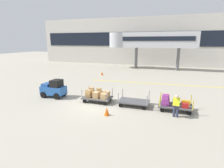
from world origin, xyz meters
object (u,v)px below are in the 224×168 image
baggage_tug (54,89)px  baggage_cart_tail (174,103)px  baggage_handler (176,105)px  baggage_cart_middle (134,102)px  safety_cone_near (107,111)px  baggage_cart_lead (97,95)px  safety_cone_far (102,73)px

baggage_tug → baggage_cart_tail: baggage_tug is taller
baggage_cart_tail → baggage_handler: bearing=-84.9°
baggage_cart_middle → safety_cone_near: size_ratio=5.47×
baggage_cart_lead → baggage_cart_middle: (3.01, 0.00, -0.21)m
baggage_handler → safety_cone_far: bearing=129.5°
safety_cone_near → safety_cone_far: same height
baggage_tug → baggage_cart_lead: baggage_tug is taller
safety_cone_far → safety_cone_near: bearing=-66.8°
baggage_cart_tail → baggage_handler: 1.27m
baggage_cart_middle → baggage_handler: baggage_handler is taller
safety_cone_near → safety_cone_far: size_ratio=1.00×
baggage_handler → safety_cone_far: size_ratio=2.84×
baggage_cart_lead → safety_cone_far: size_ratio=5.47×
baggage_handler → safety_cone_far: 15.79m
baggage_cart_lead → baggage_cart_tail: (5.91, 0.03, -0.03)m
baggage_cart_lead → safety_cone_near: baggage_cart_lead is taller
baggage_cart_tail → baggage_handler: (0.11, -1.22, 0.33)m
baggage_cart_tail → safety_cone_far: size_ratio=5.47×
safety_cone_far → baggage_cart_middle: bearing=-57.4°
baggage_tug → baggage_cart_middle: baggage_tug is taller
baggage_cart_middle → baggage_handler: bearing=-21.6°
baggage_handler → safety_cone_near: bearing=-165.3°
baggage_cart_lead → safety_cone_far: (-4.01, 10.99, -0.28)m
baggage_cart_tail → safety_cone_near: 4.85m
baggage_cart_middle → safety_cone_far: bearing=122.6°
baggage_cart_middle → safety_cone_far: (-7.03, 10.98, -0.07)m
baggage_handler → baggage_tug: bearing=173.7°
safety_cone_far → baggage_cart_lead: bearing=-69.9°
baggage_tug → baggage_handler: 10.23m
baggage_cart_tail → safety_cone_near: baggage_cart_tail is taller
baggage_handler → baggage_cart_tail: bearing=95.1°
baggage_handler → safety_cone_near: 4.52m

